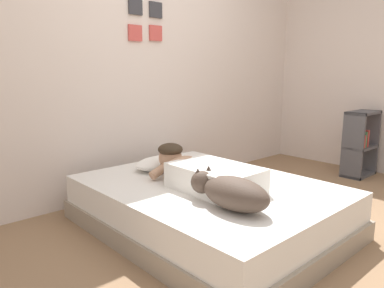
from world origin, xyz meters
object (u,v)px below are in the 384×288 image
Objects in this scene: person_lying at (202,172)px; bookshelf at (360,143)px; cell_phone at (244,188)px; coffee_cup at (193,169)px; dog at (231,192)px; bed at (208,206)px; pillow at (162,163)px.

person_lying is 1.23× the size of bookshelf.
coffee_cup is at bearing 88.36° from cell_phone.
dog is 0.77× the size of bookshelf.
person_lying is 0.33m from cell_phone.
person_lying is 7.36× the size of coffee_cup.
cell_phone is at bearing -91.64° from coffee_cup.
bed is 2.56× the size of bookshelf.
bed is 13.70× the size of cell_phone.
pillow is at bearing 88.57° from bed.
bookshelf is (2.31, -0.15, 0.21)m from bed.
pillow is at bearing 110.05° from coffee_cup.
dog is at bearing -111.72° from person_lying.
coffee_cup is 0.56m from cell_phone.
person_lying is 1.60× the size of dog.
bed is 15.35× the size of coffee_cup.
bed is at bearing 110.62° from cell_phone.
dog is 4.60× the size of coffee_cup.
pillow is 4.16× the size of coffee_cup.
coffee_cup is 0.17× the size of bookshelf.
cell_phone is at bearing -84.19° from pillow.
pillow is at bearing 75.45° from dog.
cell_phone is (0.35, 0.18, -0.10)m from dog.
person_lying is 0.48m from dog.
bookshelf reaches higher than coffee_cup.
pillow is at bearing 81.22° from person_lying.
pillow is 0.57× the size of person_lying.
bed is 3.69× the size of pillow.
bed is 0.39m from coffee_cup.
pillow is 0.69× the size of bookshelf.
dog reaches higher than pillow.
bookshelf reaches higher than bed.
bookshelf is at bearing 6.65° from dog.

